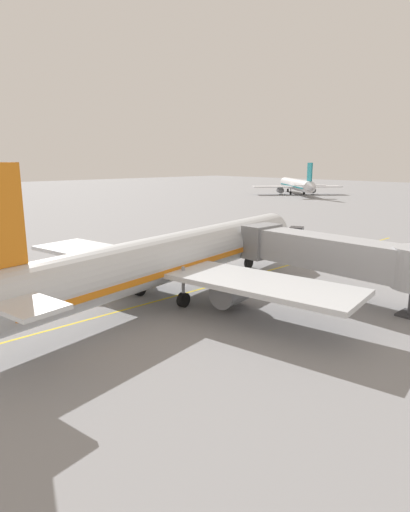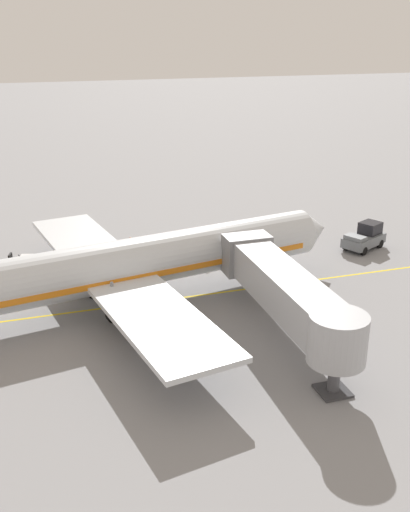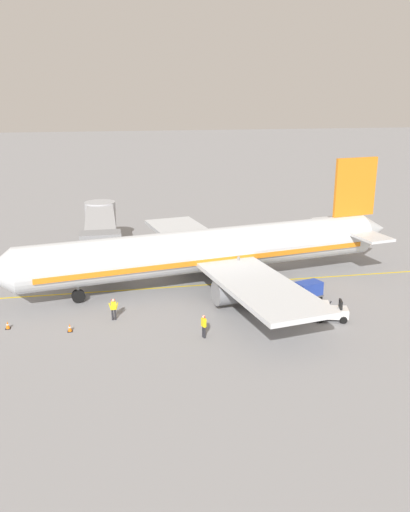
{
  "view_description": "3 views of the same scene",
  "coord_description": "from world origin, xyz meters",
  "px_view_note": "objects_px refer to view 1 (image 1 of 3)",
  "views": [
    {
      "loc": [
        25.8,
        -19.74,
        10.72
      ],
      "look_at": [
        -0.57,
        4.77,
        2.64
      ],
      "focal_mm": 29.94,
      "sensor_mm": 36.0,
      "label": 1
    },
    {
      "loc": [
        40.54,
        -5.53,
        19.71
      ],
      "look_at": [
        1.69,
        6.81,
        3.94
      ],
      "focal_mm": 41.79,
      "sensor_mm": 36.0,
      "label": 2
    },
    {
      "loc": [
        -44.23,
        9.88,
        16.46
      ],
      "look_at": [
        1.04,
        1.23,
        2.37
      ],
      "focal_mm": 37.76,
      "sensor_mm": 36.0,
      "label": 3
    }
  ],
  "objects_px": {
    "baggage_tug_trailing": "(40,281)",
    "ground_crew_loader": "(130,258)",
    "jet_bridge": "(332,254)",
    "distant_taxiing_airliner": "(296,185)",
    "baggage_tug_lead": "(98,286)",
    "baggage_cart_front": "(91,279)",
    "baggage_cart_second_in_train": "(61,289)",
    "parked_airliner": "(175,257)",
    "pushback_tractor": "(295,238)",
    "safety_cone_nose_right": "(214,256)",
    "ground_crew_wing_walker": "(202,256)",
    "safety_cone_nose_left": "(249,252)"
  },
  "relations": [
    {
      "from": "jet_bridge",
      "to": "ground_crew_loader",
      "type": "height_order",
      "value": "jet_bridge"
    },
    {
      "from": "parked_airliner",
      "to": "baggage_tug_lead",
      "type": "distance_m",
      "value": 6.79
    },
    {
      "from": "baggage_tug_trailing",
      "to": "parked_airliner",
      "type": "bearing_deg",
      "value": 38.52
    },
    {
      "from": "jet_bridge",
      "to": "pushback_tractor",
      "type": "xyz_separation_m",
      "value": [
        -13.73,
        14.57,
        -2.36
      ]
    },
    {
      "from": "parked_airliner",
      "to": "safety_cone_nose_left",
      "type": "height_order",
      "value": "parked_airliner"
    },
    {
      "from": "baggage_tug_trailing",
      "to": "distant_taxiing_airliner",
      "type": "distance_m",
      "value": 113.41
    },
    {
      "from": "pushback_tractor",
      "to": "baggage_cart_second_in_train",
      "type": "bearing_deg",
      "value": -89.58
    },
    {
      "from": "baggage_cart_second_in_train",
      "to": "baggage_tug_trailing",
      "type": "bearing_deg",
      "value": -179.22
    },
    {
      "from": "baggage_cart_front",
      "to": "ground_crew_wing_walker",
      "type": "height_order",
      "value": "ground_crew_wing_walker"
    },
    {
      "from": "baggage_tug_lead",
      "to": "ground_crew_loader",
      "type": "distance_m",
      "value": 9.09
    },
    {
      "from": "jet_bridge",
      "to": "distant_taxiing_airliner",
      "type": "relative_size",
      "value": 0.56
    },
    {
      "from": "baggage_cart_front",
      "to": "distant_taxiing_airliner",
      "type": "distance_m",
      "value": 111.99
    },
    {
      "from": "baggage_tug_trailing",
      "to": "ground_crew_loader",
      "type": "height_order",
      "value": "ground_crew_loader"
    },
    {
      "from": "parked_airliner",
      "to": "pushback_tractor",
      "type": "xyz_separation_m",
      "value": [
        -5.31,
        23.86,
        -2.09
      ]
    },
    {
      "from": "parked_airliner",
      "to": "baggage_cart_front",
      "type": "bearing_deg",
      "value": -144.92
    },
    {
      "from": "parked_airliner",
      "to": "baggage_cart_second_in_train",
      "type": "xyz_separation_m",
      "value": [
        -5.08,
        -7.29,
        -2.24
      ]
    },
    {
      "from": "baggage_tug_lead",
      "to": "safety_cone_nose_right",
      "type": "relative_size",
      "value": 4.66
    },
    {
      "from": "baggage_cart_second_in_train",
      "to": "distant_taxiing_airliner",
      "type": "xyz_separation_m",
      "value": [
        -51.08,
        103.16,
        2.08
      ]
    },
    {
      "from": "baggage_cart_front",
      "to": "baggage_cart_second_in_train",
      "type": "bearing_deg",
      "value": -72.1
    },
    {
      "from": "pushback_tractor",
      "to": "ground_crew_wing_walker",
      "type": "bearing_deg",
      "value": -93.04
    },
    {
      "from": "baggage_tug_trailing",
      "to": "distant_taxiing_airliner",
      "type": "height_order",
      "value": "distant_taxiing_airliner"
    },
    {
      "from": "baggage_cart_second_in_train",
      "to": "safety_cone_nose_right",
      "type": "height_order",
      "value": "baggage_cart_second_in_train"
    },
    {
      "from": "parked_airliner",
      "to": "distant_taxiing_airliner",
      "type": "xyz_separation_m",
      "value": [
        -56.16,
        95.88,
        -0.16
      ]
    },
    {
      "from": "parked_airliner",
      "to": "distant_taxiing_airliner",
      "type": "bearing_deg",
      "value": 120.36
    },
    {
      "from": "baggage_tug_lead",
      "to": "safety_cone_nose_left",
      "type": "xyz_separation_m",
      "value": [
        -1.81,
        20.62,
        -0.42
      ]
    },
    {
      "from": "baggage_tug_lead",
      "to": "ground_crew_loader",
      "type": "relative_size",
      "value": 1.63
    },
    {
      "from": "parked_airliner",
      "to": "safety_cone_nose_left",
      "type": "bearing_deg",
      "value": 111.33
    },
    {
      "from": "baggage_tug_lead",
      "to": "pushback_tractor",
      "type": "bearing_deg",
      "value": 91.62
    },
    {
      "from": "baggage_tug_trailing",
      "to": "baggage_cart_front",
      "type": "xyz_separation_m",
      "value": [
        3.16,
        3.09,
        0.24
      ]
    },
    {
      "from": "safety_cone_nose_left",
      "to": "ground_crew_wing_walker",
      "type": "bearing_deg",
      "value": -88.54
    },
    {
      "from": "baggage_tug_trailing",
      "to": "ground_crew_loader",
      "type": "relative_size",
      "value": 1.61
    },
    {
      "from": "baggage_tug_trailing",
      "to": "safety_cone_nose_right",
      "type": "distance_m",
      "value": 19.14
    },
    {
      "from": "safety_cone_nose_right",
      "to": "parked_airliner",
      "type": "bearing_deg",
      "value": -56.92
    },
    {
      "from": "baggage_tug_lead",
      "to": "ground_crew_wing_walker",
      "type": "relative_size",
      "value": 1.63
    },
    {
      "from": "baggage_cart_second_in_train",
      "to": "pushback_tractor",
      "type": "bearing_deg",
      "value": 90.42
    },
    {
      "from": "baggage_tug_trailing",
      "to": "baggage_tug_lead",
      "type": "bearing_deg",
      "value": 31.63
    },
    {
      "from": "pushback_tractor",
      "to": "distant_taxiing_airliner",
      "type": "relative_size",
      "value": 0.17
    },
    {
      "from": "ground_crew_loader",
      "to": "safety_cone_nose_right",
      "type": "distance_m",
      "value": 9.67
    },
    {
      "from": "jet_bridge",
      "to": "baggage_cart_second_in_train",
      "type": "relative_size",
      "value": 5.57
    },
    {
      "from": "baggage_cart_second_in_train",
      "to": "ground_crew_wing_walker",
      "type": "bearing_deg",
      "value": 93.77
    },
    {
      "from": "baggage_tug_trailing",
      "to": "ground_crew_loader",
      "type": "xyz_separation_m",
      "value": [
        -1.18,
        9.82,
        0.24
      ]
    },
    {
      "from": "parked_airliner",
      "to": "jet_bridge",
      "type": "xyz_separation_m",
      "value": [
        8.43,
        9.29,
        0.27
      ]
    },
    {
      "from": "baggage_tug_lead",
      "to": "baggage_cart_front",
      "type": "xyz_separation_m",
      "value": [
        -1.55,
        0.18,
        0.24
      ]
    },
    {
      "from": "parked_airliner",
      "to": "baggage_cart_front",
      "type": "height_order",
      "value": "parked_airliner"
    },
    {
      "from": "baggage_cart_front",
      "to": "baggage_tug_trailing",
      "type": "bearing_deg",
      "value": -135.7
    },
    {
      "from": "ground_crew_wing_walker",
      "to": "ground_crew_loader",
      "type": "xyz_separation_m",
      "value": [
        -4.28,
        -6.08,
        0.0
      ]
    },
    {
      "from": "pushback_tractor",
      "to": "ground_crew_loader",
      "type": "height_order",
      "value": "pushback_tractor"
    },
    {
      "from": "parked_airliner",
      "to": "ground_crew_loader",
      "type": "height_order",
      "value": "parked_airliner"
    },
    {
      "from": "baggage_tug_trailing",
      "to": "ground_crew_loader",
      "type": "distance_m",
      "value": 9.9
    },
    {
      "from": "jet_bridge",
      "to": "pushback_tractor",
      "type": "relative_size",
      "value": 3.36
    }
  ]
}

